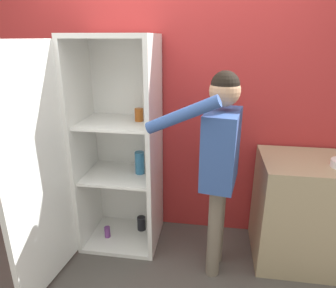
% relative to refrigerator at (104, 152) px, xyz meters
% --- Properties ---
extents(wall_back, '(7.00, 0.06, 2.55)m').
position_rel_refrigerator_xyz_m(wall_back, '(0.49, 0.43, 0.38)').
color(wall_back, '#B72D2D').
rests_on(wall_back, ground_plane).
extents(refrigerator, '(0.78, 1.20, 1.80)m').
position_rel_refrigerator_xyz_m(refrigerator, '(0.00, 0.00, 0.00)').
color(refrigerator, white).
rests_on(refrigerator, ground_plane).
extents(person, '(0.66, 0.53, 1.57)m').
position_rel_refrigerator_xyz_m(person, '(0.93, -0.15, 0.11)').
color(person, '#726656').
rests_on(person, ground_plane).
extents(counter, '(0.76, 0.61, 0.89)m').
position_rel_refrigerator_xyz_m(counter, '(1.64, 0.07, -0.45)').
color(counter, tan).
rests_on(counter, ground_plane).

